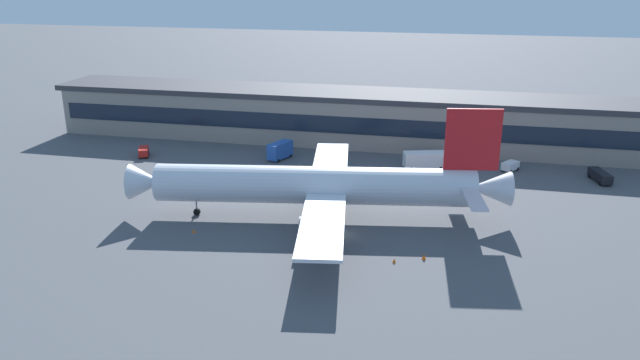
{
  "coord_description": "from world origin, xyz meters",
  "views": [
    {
      "loc": [
        16.09,
        -84.38,
        38.16
      ],
      "look_at": [
        -5.21,
        9.53,
        5.0
      ],
      "focal_mm": 35.02,
      "sensor_mm": 36.0,
      "label": 1
    }
  ],
  "objects_px": {
    "airliner": "(320,185)",
    "traffic_cone_2": "(307,238)",
    "stair_truck": "(280,150)",
    "baggage_tug": "(510,166)",
    "follow_me_car": "(144,151)",
    "traffic_cone_1": "(194,231)",
    "traffic_cone_3": "(424,257)",
    "traffic_cone_0": "(394,261)",
    "belt_loader": "(600,175)",
    "fuel_truck": "(424,159)"
  },
  "relations": [
    {
      "from": "airliner",
      "to": "traffic_cone_1",
      "type": "height_order",
      "value": "airliner"
    },
    {
      "from": "stair_truck",
      "to": "follow_me_car",
      "type": "relative_size",
      "value": 1.35
    },
    {
      "from": "baggage_tug",
      "to": "follow_me_car",
      "type": "distance_m",
      "value": 75.28
    },
    {
      "from": "traffic_cone_1",
      "to": "baggage_tug",
      "type": "bearing_deg",
      "value": 40.77
    },
    {
      "from": "follow_me_car",
      "to": "airliner",
      "type": "bearing_deg",
      "value": -29.62
    },
    {
      "from": "belt_loader",
      "to": "traffic_cone_2",
      "type": "relative_size",
      "value": 10.41
    },
    {
      "from": "baggage_tug",
      "to": "stair_truck",
      "type": "distance_m",
      "value": 46.32
    },
    {
      "from": "traffic_cone_2",
      "to": "traffic_cone_3",
      "type": "bearing_deg",
      "value": -9.2
    },
    {
      "from": "fuel_truck",
      "to": "traffic_cone_2",
      "type": "relative_size",
      "value": 13.75
    },
    {
      "from": "baggage_tug",
      "to": "traffic_cone_1",
      "type": "distance_m",
      "value": 63.86
    },
    {
      "from": "stair_truck",
      "to": "traffic_cone_3",
      "type": "distance_m",
      "value": 52.21
    },
    {
      "from": "baggage_tug",
      "to": "belt_loader",
      "type": "distance_m",
      "value": 16.11
    },
    {
      "from": "stair_truck",
      "to": "fuel_truck",
      "type": "relative_size",
      "value": 0.73
    },
    {
      "from": "baggage_tug",
      "to": "traffic_cone_1",
      "type": "height_order",
      "value": "baggage_tug"
    },
    {
      "from": "traffic_cone_0",
      "to": "traffic_cone_2",
      "type": "relative_size",
      "value": 0.94
    },
    {
      "from": "baggage_tug",
      "to": "traffic_cone_1",
      "type": "bearing_deg",
      "value": -139.23
    },
    {
      "from": "follow_me_car",
      "to": "fuel_truck",
      "type": "xyz_separation_m",
      "value": [
        58.31,
        4.55,
        0.79
      ]
    },
    {
      "from": "traffic_cone_0",
      "to": "traffic_cone_2",
      "type": "xyz_separation_m",
      "value": [
        -13.4,
        4.68,
        0.02
      ]
    },
    {
      "from": "belt_loader",
      "to": "stair_truck",
      "type": "bearing_deg",
      "value": 179.51
    },
    {
      "from": "follow_me_car",
      "to": "traffic_cone_0",
      "type": "bearing_deg",
      "value": -33.8
    },
    {
      "from": "traffic_cone_2",
      "to": "airliner",
      "type": "bearing_deg",
      "value": 89.64
    },
    {
      "from": "follow_me_car",
      "to": "traffic_cone_1",
      "type": "bearing_deg",
      "value": -52.74
    },
    {
      "from": "airliner",
      "to": "stair_truck",
      "type": "relative_size",
      "value": 9.29
    },
    {
      "from": "traffic_cone_0",
      "to": "traffic_cone_2",
      "type": "height_order",
      "value": "traffic_cone_2"
    },
    {
      "from": "follow_me_car",
      "to": "traffic_cone_3",
      "type": "distance_m",
      "value": 71.13
    },
    {
      "from": "baggage_tug",
      "to": "traffic_cone_3",
      "type": "xyz_separation_m",
      "value": [
        -13.88,
        -43.14,
        -0.71
      ]
    },
    {
      "from": "airliner",
      "to": "traffic_cone_0",
      "type": "distance_m",
      "value": 19.59
    },
    {
      "from": "follow_me_car",
      "to": "traffic_cone_0",
      "type": "xyz_separation_m",
      "value": [
        57.23,
        -38.31,
        -0.79
      ]
    },
    {
      "from": "follow_me_car",
      "to": "traffic_cone_0",
      "type": "height_order",
      "value": "follow_me_car"
    },
    {
      "from": "airliner",
      "to": "baggage_tug",
      "type": "distance_m",
      "value": 44.59
    },
    {
      "from": "airliner",
      "to": "fuel_truck",
      "type": "distance_m",
      "value": 33.03
    },
    {
      "from": "airliner",
      "to": "traffic_cone_3",
      "type": "bearing_deg",
      "value": -33.7
    },
    {
      "from": "stair_truck",
      "to": "traffic_cone_1",
      "type": "xyz_separation_m",
      "value": [
        -2.11,
        -39.49,
        -1.68
      ]
    },
    {
      "from": "traffic_cone_0",
      "to": "traffic_cone_3",
      "type": "bearing_deg",
      "value": 25.98
    },
    {
      "from": "baggage_tug",
      "to": "belt_loader",
      "type": "height_order",
      "value": "belt_loader"
    },
    {
      "from": "baggage_tug",
      "to": "traffic_cone_2",
      "type": "height_order",
      "value": "baggage_tug"
    },
    {
      "from": "traffic_cone_0",
      "to": "traffic_cone_1",
      "type": "relative_size",
      "value": 1.03
    },
    {
      "from": "airliner",
      "to": "stair_truck",
      "type": "bearing_deg",
      "value": 117.24
    },
    {
      "from": "airliner",
      "to": "follow_me_car",
      "type": "bearing_deg",
      "value": 150.38
    },
    {
      "from": "traffic_cone_1",
      "to": "traffic_cone_3",
      "type": "height_order",
      "value": "traffic_cone_3"
    },
    {
      "from": "baggage_tug",
      "to": "follow_me_car",
      "type": "xyz_separation_m",
      "value": [
        -74.98,
        -6.71,
        0.0
      ]
    },
    {
      "from": "airliner",
      "to": "fuel_truck",
      "type": "xyz_separation_m",
      "value": [
        14.43,
        29.49,
        -3.6
      ]
    },
    {
      "from": "airliner",
      "to": "traffic_cone_2",
      "type": "xyz_separation_m",
      "value": [
        -0.06,
        -8.68,
        -5.16
      ]
    },
    {
      "from": "baggage_tug",
      "to": "stair_truck",
      "type": "relative_size",
      "value": 0.63
    },
    {
      "from": "traffic_cone_1",
      "to": "belt_loader",
      "type": "bearing_deg",
      "value": 31.24
    },
    {
      "from": "belt_loader",
      "to": "traffic_cone_2",
      "type": "distance_m",
      "value": 60.22
    },
    {
      "from": "stair_truck",
      "to": "baggage_tug",
      "type": "bearing_deg",
      "value": 2.74
    },
    {
      "from": "baggage_tug",
      "to": "fuel_truck",
      "type": "bearing_deg",
      "value": -172.59
    },
    {
      "from": "stair_truck",
      "to": "traffic_cone_1",
      "type": "height_order",
      "value": "stair_truck"
    },
    {
      "from": "follow_me_car",
      "to": "traffic_cone_2",
      "type": "relative_size",
      "value": 7.44
    }
  ]
}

